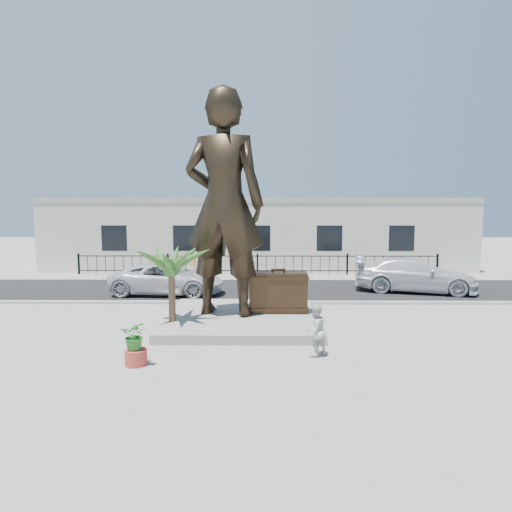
{
  "coord_description": "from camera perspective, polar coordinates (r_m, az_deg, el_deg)",
  "views": [
    {
      "loc": [
        0.12,
        -13.19,
        3.91
      ],
      "look_at": [
        0.0,
        2.0,
        2.3
      ],
      "focal_mm": 30.0,
      "sensor_mm": 36.0,
      "label": 1
    }
  ],
  "objects": [
    {
      "name": "worker",
      "position": [
        25.35,
        -7.3,
        -0.54
      ],
      "size": [
        1.33,
        0.81,
        2.0
      ],
      "primitive_type": "imported",
      "rotation": [
        0.0,
        0.0,
        -0.05
      ],
      "color": "orange",
      "rests_on": "far_sidewalk"
    },
    {
      "name": "building",
      "position": [
        30.24,
        0.23,
        2.81
      ],
      "size": [
        28.0,
        7.0,
        4.4
      ],
      "primitive_type": "cube",
      "color": "silver",
      "rests_on": "ground"
    },
    {
      "name": "palm_tree",
      "position": [
        14.53,
        -11.05,
        -9.68
      ],
      "size": [
        1.8,
        1.8,
        3.2
      ],
      "primitive_type": null,
      "color": "#2D5B21",
      "rests_on": "ground"
    },
    {
      "name": "far_sidewalk",
      "position": [
        25.49,
        0.18,
        -2.75
      ],
      "size": [
        40.0,
        2.5,
        0.02
      ],
      "primitive_type": "cube",
      "color": "#9E9991",
      "rests_on": "ground"
    },
    {
      "name": "planter",
      "position": [
        11.58,
        -15.72,
        -12.87
      ],
      "size": [
        0.56,
        0.56,
        0.4
      ],
      "primitive_type": "cylinder",
      "color": "#B83930",
      "rests_on": "ground"
    },
    {
      "name": "curb",
      "position": [
        18.11,
        0.06,
        -6.23
      ],
      "size": [
        40.0,
        0.25,
        0.12
      ],
      "primitive_type": "cube",
      "color": "#A5A399",
      "rests_on": "ground"
    },
    {
      "name": "statue",
      "position": [
        14.8,
        -4.29,
        6.89
      ],
      "size": [
        3.11,
        2.36,
        7.66
      ],
      "primitive_type": "imported",
      "rotation": [
        0.0,
        0.0,
        2.94
      ],
      "color": "black",
      "rests_on": "plinth"
    },
    {
      "name": "street",
      "position": [
        21.55,
        0.13,
        -4.39
      ],
      "size": [
        40.0,
        7.0,
        0.01
      ],
      "primitive_type": "cube",
      "color": "black",
      "rests_on": "ground"
    },
    {
      "name": "shrub",
      "position": [
        11.41,
        -15.8,
        -10.12
      ],
      "size": [
        0.7,
        0.61,
        0.76
      ],
      "primitive_type": "imported",
      "rotation": [
        0.0,
        0.0,
        0.03
      ],
      "color": "#286F24",
      "rests_on": "planter"
    },
    {
      "name": "fence",
      "position": [
        26.2,
        0.19,
        -1.2
      ],
      "size": [
        22.0,
        0.1,
        1.2
      ],
      "primitive_type": "cube",
      "color": "black",
      "rests_on": "ground"
    },
    {
      "name": "car_silver",
      "position": [
        22.07,
        20.42,
        -2.36
      ],
      "size": [
        6.01,
        3.57,
        1.63
      ],
      "primitive_type": "imported",
      "rotation": [
        0.0,
        0.0,
        1.33
      ],
      "color": "silver",
      "rests_on": "street"
    },
    {
      "name": "suitcase",
      "position": [
        15.28,
        2.98,
        -4.86
      ],
      "size": [
        2.04,
        0.66,
        1.44
      ],
      "primitive_type": "cube",
      "rotation": [
        0.0,
        0.0,
        -0.0
      ],
      "color": "#2F2013",
      "rests_on": "plinth"
    },
    {
      "name": "car_white",
      "position": [
        20.5,
        -11.66,
        -2.98
      ],
      "size": [
        5.41,
        2.85,
        1.45
      ],
      "primitive_type": "imported",
      "rotation": [
        0.0,
        0.0,
        1.49
      ],
      "color": "silver",
      "rests_on": "street"
    },
    {
      "name": "plinth",
      "position": [
        15.18,
        -1.92,
        -8.3
      ],
      "size": [
        5.2,
        5.2,
        0.3
      ],
      "primitive_type": "cube",
      "color": "gray",
      "rests_on": "ground"
    },
    {
      "name": "ground",
      "position": [
        13.76,
        -0.07,
        -10.46
      ],
      "size": [
        100.0,
        100.0,
        0.0
      ],
      "primitive_type": "plane",
      "color": "#9E9991",
      "rests_on": "ground"
    },
    {
      "name": "tourist",
      "position": [
        11.77,
        7.88,
        -9.77
      ],
      "size": [
        0.88,
        0.85,
        1.43
      ],
      "primitive_type": "imported",
      "rotation": [
        0.0,
        0.0,
        3.78
      ],
      "color": "silver",
      "rests_on": "ground"
    }
  ]
}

